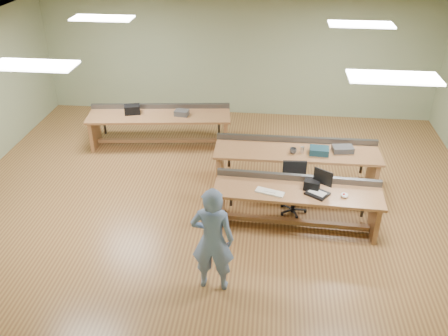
{
  "coord_description": "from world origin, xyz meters",
  "views": [
    {
      "loc": [
        0.89,
        -7.75,
        5.07
      ],
      "look_at": [
        0.13,
        -0.6,
        0.92
      ],
      "focal_mm": 38.0,
      "sensor_mm": 36.0,
      "label": 1
    }
  ],
  "objects": [
    {
      "name": "storage_box_back",
      "position": [
        -2.24,
        1.95,
        0.85
      ],
      "size": [
        0.4,
        0.34,
        0.2
      ],
      "primitive_type": "cube",
      "rotation": [
        0.0,
        0.0,
        0.3
      ],
      "color": "black",
      "rests_on": "workbench_back"
    },
    {
      "name": "laptop_base",
      "position": [
        1.74,
        -1.02,
        0.77
      ],
      "size": [
        0.45,
        0.43,
        0.04
      ],
      "primitive_type": "cube",
      "rotation": [
        0.0,
        0.0,
        -0.59
      ],
      "color": "black",
      "rests_on": "workbench_front"
    },
    {
      "name": "tray_back",
      "position": [
        -1.1,
        1.97,
        0.81
      ],
      "size": [
        0.33,
        0.26,
        0.12
      ],
      "primitive_type": "cube",
      "rotation": [
        0.0,
        0.0,
        -0.13
      ],
      "color": "#39393B",
      "rests_on": "workbench_back"
    },
    {
      "name": "workbench_mid",
      "position": [
        1.45,
        0.55,
        0.56
      ],
      "size": [
        3.23,
        0.89,
        0.86
      ],
      "rotation": [
        0.0,
        0.0,
        0.01
      ],
      "color": "#986740",
      "rests_on": "floor"
    },
    {
      "name": "mug",
      "position": [
        1.37,
        0.4,
        0.8
      ],
      "size": [
        0.15,
        0.15,
        0.11
      ],
      "primitive_type": "imported",
      "rotation": [
        0.0,
        0.0,
        -0.12
      ],
      "color": "#39393B",
      "rests_on": "workbench_mid"
    },
    {
      "name": "ceiling",
      "position": [
        0.0,
        0.0,
        3.0
      ],
      "size": [
        10.0,
        10.0,
        0.0
      ],
      "primitive_type": "plane",
      "color": "silver",
      "rests_on": "wall_back"
    },
    {
      "name": "camera_bag",
      "position": [
        1.65,
        -0.88,
        0.84
      ],
      "size": [
        0.29,
        0.22,
        0.18
      ],
      "primitive_type": "cube",
      "rotation": [
        0.0,
        0.0,
        -0.25
      ],
      "color": "black",
      "rests_on": "workbench_front"
    },
    {
      "name": "laptop_screen",
      "position": [
        1.82,
        -0.91,
        1.02
      ],
      "size": [
        0.3,
        0.21,
        0.27
      ],
      "primitive_type": "cube",
      "rotation": [
        0.0,
        0.0,
        -0.59
      ],
      "color": "black",
      "rests_on": "laptop_base"
    },
    {
      "name": "parts_bin_grey",
      "position": [
        2.33,
        0.58,
        0.8
      ],
      "size": [
        0.42,
        0.3,
        0.11
      ],
      "primitive_type": "cube",
      "rotation": [
        0.0,
        0.0,
        0.13
      ],
      "color": "#39393B",
      "rests_on": "workbench_mid"
    },
    {
      "name": "trackball_mouse",
      "position": [
        2.18,
        -1.04,
        0.78
      ],
      "size": [
        0.17,
        0.18,
        0.06
      ],
      "primitive_type": "ellipsoid",
      "rotation": [
        0.0,
        0.0,
        -0.41
      ],
      "color": "white",
      "rests_on": "workbench_front"
    },
    {
      "name": "wall_front",
      "position": [
        0.0,
        -4.0,
        1.5
      ],
      "size": [
        10.0,
        0.04,
        3.0
      ],
      "primitive_type": "cube",
      "color": "gray",
      "rests_on": "floor"
    },
    {
      "name": "keyboard",
      "position": [
        0.95,
        -1.06,
        0.76
      ],
      "size": [
        0.51,
        0.3,
        0.03
      ],
      "primitive_type": "cube",
      "rotation": [
        0.0,
        0.0,
        -0.3
      ],
      "color": "silver",
      "rests_on": "workbench_front"
    },
    {
      "name": "person",
      "position": [
        0.17,
        -2.52,
        0.85
      ],
      "size": [
        0.63,
        0.42,
        1.7
      ],
      "primitive_type": "imported",
      "rotation": [
        0.0,
        0.0,
        3.12
      ],
      "color": "#687CAA",
      "rests_on": "floor"
    },
    {
      "name": "fluor_panels",
      "position": [
        0.0,
        0.0,
        2.97
      ],
      "size": [
        6.2,
        3.5,
        0.03
      ],
      "color": "white",
      "rests_on": "ceiling"
    },
    {
      "name": "workbench_back",
      "position": [
        -1.62,
        1.98,
        0.56
      ],
      "size": [
        3.3,
        1.23,
        0.86
      ],
      "rotation": [
        0.0,
        0.0,
        0.12
      ],
      "color": "#986740",
      "rests_on": "floor"
    },
    {
      "name": "workbench_front",
      "position": [
        1.42,
        -0.9,
        0.56
      ],
      "size": [
        2.88,
        0.88,
        0.86
      ],
      "rotation": [
        0.0,
        0.0,
        -0.04
      ],
      "color": "#986740",
      "rests_on": "floor"
    },
    {
      "name": "parts_bin_teal",
      "position": [
        1.86,
        0.43,
        0.81
      ],
      "size": [
        0.38,
        0.29,
        0.13
      ],
      "primitive_type": "cube",
      "rotation": [
        0.0,
        0.0,
        -0.06
      ],
      "color": "#13313E",
      "rests_on": "workbench_mid"
    },
    {
      "name": "task_chair",
      "position": [
        1.39,
        -0.44,
        0.35
      ],
      "size": [
        0.54,
        0.54,
        0.95
      ],
      "rotation": [
        0.0,
        0.0,
        0.06
      ],
      "color": "black",
      "rests_on": "floor"
    },
    {
      "name": "floor",
      "position": [
        0.0,
        0.0,
        0.0
      ],
      "size": [
        10.0,
        10.0,
        0.0
      ],
      "primitive_type": "plane",
      "color": "olive",
      "rests_on": "ground"
    },
    {
      "name": "wall_back",
      "position": [
        0.0,
        4.0,
        1.5
      ],
      "size": [
        10.0,
        0.04,
        3.0
      ],
      "primitive_type": "cube",
      "color": "gray",
      "rests_on": "floor"
    },
    {
      "name": "drinks_can",
      "position": [
        1.54,
        0.44,
        0.81
      ],
      "size": [
        0.09,
        0.09,
        0.13
      ],
      "primitive_type": "cylinder",
      "rotation": [
        0.0,
        0.0,
        0.34
      ],
      "color": "silver",
      "rests_on": "workbench_mid"
    }
  ]
}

